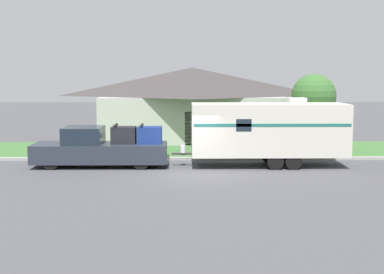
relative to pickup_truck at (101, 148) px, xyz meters
name	(u,v)px	position (x,y,z in m)	size (l,w,h in m)	color
ground_plane	(190,174)	(4.22, -1.92, -0.87)	(120.00, 120.00, 0.00)	#47474C
curb_strip	(190,159)	(4.22, 1.83, -0.80)	(80.00, 0.30, 0.14)	#999993
lawn_strip	(189,150)	(4.22, 5.48, -0.85)	(80.00, 7.00, 0.03)	#3D6B33
house_across_street	(192,102)	(4.48, 10.50, 1.62)	(12.65, 7.12, 4.80)	#B2B2A8
pickup_truck	(101,148)	(0.00, 0.00, 0.00)	(6.41, 2.07, 2.02)	black
travel_trailer	(269,130)	(7.97, 0.00, 0.88)	(8.28, 2.30, 3.26)	black
mailbox	(123,139)	(0.78, 2.39, 0.14)	(0.48, 0.20, 1.31)	brown
tree_in_yard	(314,96)	(11.35, 5.30, 2.23)	(2.54, 2.54, 4.38)	brown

